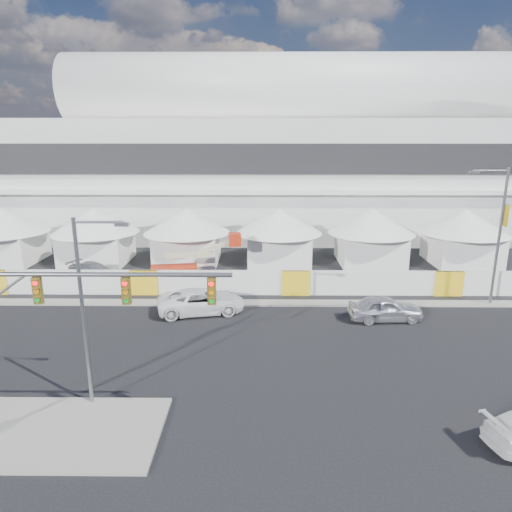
{
  "coord_description": "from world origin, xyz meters",
  "views": [
    {
      "loc": [
        3.22,
        -19.73,
        12.32
      ],
      "look_at": [
        2.91,
        10.0,
        4.38
      ],
      "focal_mm": 32.0,
      "sensor_mm": 36.0,
      "label": 1
    }
  ],
  "objects_px": {
    "lot_car_c": "(94,271)",
    "streetlight_median": "(87,301)",
    "boom_lift": "(183,268)",
    "traffic_mast": "(19,337)",
    "pickup_curb": "(201,301)",
    "sedan_silver": "(385,308)",
    "streetlight_curb": "(497,228)"
  },
  "relations": [
    {
      "from": "lot_car_c",
      "to": "streetlight_median",
      "type": "distance_m",
      "value": 20.83
    },
    {
      "from": "lot_car_c",
      "to": "boom_lift",
      "type": "xyz_separation_m",
      "value": [
        7.83,
        -0.05,
        0.35
      ]
    },
    {
      "from": "traffic_mast",
      "to": "boom_lift",
      "type": "height_order",
      "value": "traffic_mast"
    },
    {
      "from": "pickup_curb",
      "to": "lot_car_c",
      "type": "bearing_deg",
      "value": 41.87
    },
    {
      "from": "sedan_silver",
      "to": "lot_car_c",
      "type": "bearing_deg",
      "value": 66.14
    },
    {
      "from": "lot_car_c",
      "to": "streetlight_median",
      "type": "height_order",
      "value": "streetlight_median"
    },
    {
      "from": "traffic_mast",
      "to": "streetlight_median",
      "type": "relative_size",
      "value": 1.25
    },
    {
      "from": "lot_car_c",
      "to": "streetlight_median",
      "type": "bearing_deg",
      "value": -134.66
    },
    {
      "from": "pickup_curb",
      "to": "streetlight_curb",
      "type": "xyz_separation_m",
      "value": [
        21.16,
        1.8,
        5.01
      ]
    },
    {
      "from": "sedan_silver",
      "to": "streetlight_curb",
      "type": "xyz_separation_m",
      "value": [
        8.43,
        3.04,
        5.02
      ]
    },
    {
      "from": "pickup_curb",
      "to": "sedan_silver",
      "type": "bearing_deg",
      "value": -107.42
    },
    {
      "from": "streetlight_curb",
      "to": "boom_lift",
      "type": "bearing_deg",
      "value": 166.3
    },
    {
      "from": "traffic_mast",
      "to": "streetlight_median",
      "type": "distance_m",
      "value": 3.21
    },
    {
      "from": "boom_lift",
      "to": "streetlight_curb",
      "type": "bearing_deg",
      "value": -22.7
    },
    {
      "from": "boom_lift",
      "to": "streetlight_median",
      "type": "bearing_deg",
      "value": -101.79
    },
    {
      "from": "lot_car_c",
      "to": "streetlight_curb",
      "type": "height_order",
      "value": "streetlight_curb"
    },
    {
      "from": "traffic_mast",
      "to": "sedan_silver",
      "type": "bearing_deg",
      "value": 35.7
    },
    {
      "from": "lot_car_c",
      "to": "pickup_curb",
      "type": "bearing_deg",
      "value": -100.78
    },
    {
      "from": "sedan_silver",
      "to": "traffic_mast",
      "type": "relative_size",
      "value": 0.45
    },
    {
      "from": "streetlight_median",
      "to": "boom_lift",
      "type": "relative_size",
      "value": 1.09
    },
    {
      "from": "lot_car_c",
      "to": "boom_lift",
      "type": "distance_m",
      "value": 7.84
    },
    {
      "from": "lot_car_c",
      "to": "boom_lift",
      "type": "bearing_deg",
      "value": -64.87
    },
    {
      "from": "sedan_silver",
      "to": "lot_car_c",
      "type": "relative_size",
      "value": 0.99
    },
    {
      "from": "traffic_mast",
      "to": "streetlight_median",
      "type": "bearing_deg",
      "value": 56.87
    },
    {
      "from": "sedan_silver",
      "to": "streetlight_curb",
      "type": "distance_m",
      "value": 10.27
    },
    {
      "from": "pickup_curb",
      "to": "streetlight_median",
      "type": "height_order",
      "value": "streetlight_median"
    },
    {
      "from": "lot_car_c",
      "to": "traffic_mast",
      "type": "height_order",
      "value": "traffic_mast"
    },
    {
      "from": "pickup_curb",
      "to": "streetlight_curb",
      "type": "relative_size",
      "value": 0.61
    },
    {
      "from": "sedan_silver",
      "to": "boom_lift",
      "type": "bearing_deg",
      "value": 57.16
    },
    {
      "from": "streetlight_curb",
      "to": "lot_car_c",
      "type": "bearing_deg",
      "value": 169.52
    },
    {
      "from": "sedan_silver",
      "to": "traffic_mast",
      "type": "height_order",
      "value": "traffic_mast"
    },
    {
      "from": "pickup_curb",
      "to": "traffic_mast",
      "type": "height_order",
      "value": "traffic_mast"
    }
  ]
}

